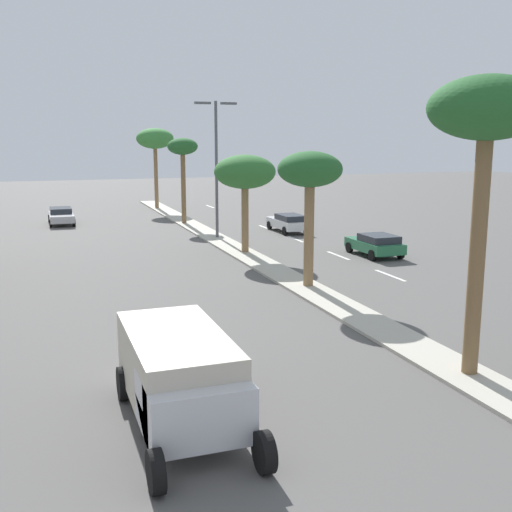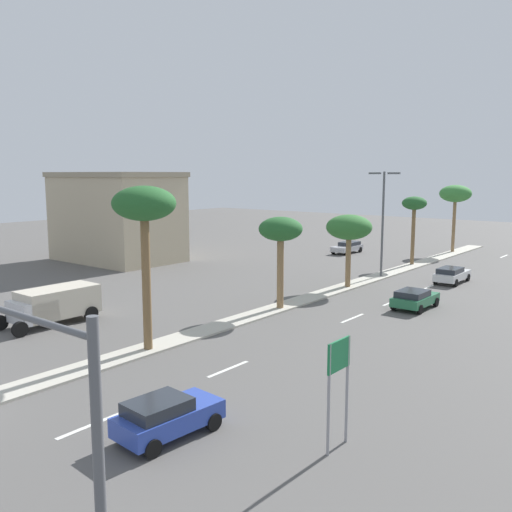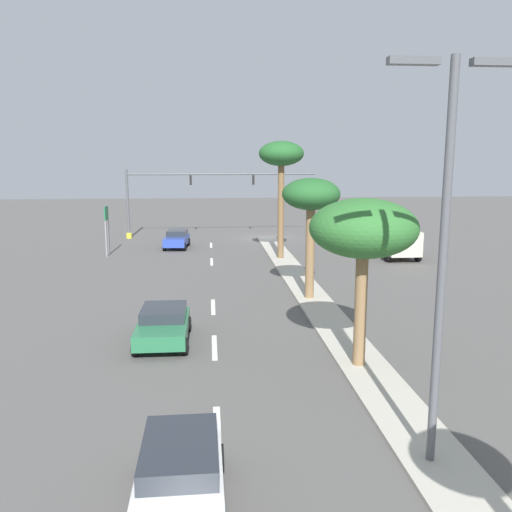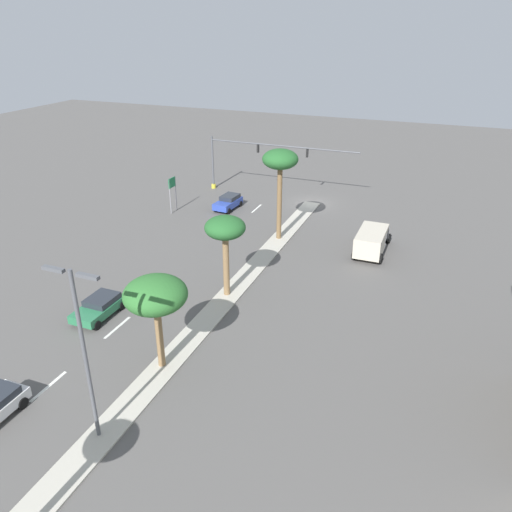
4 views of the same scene
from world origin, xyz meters
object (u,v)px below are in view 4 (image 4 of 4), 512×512
(palm_tree_right, at_px, (155,296))
(sedan_blue_inboard, at_px, (228,202))
(traffic_signal_gantry, at_px, (249,158))
(directional_road_sign, at_px, (172,188))
(sedan_green_rear, at_px, (99,307))
(box_truck, at_px, (372,240))
(street_lamp_outboard, at_px, (83,344))
(palm_tree_mid, at_px, (280,162))
(palm_tree_trailing, at_px, (225,230))

(palm_tree_right, xyz_separation_m, sedan_blue_inboard, (7.87, -26.62, -4.08))
(traffic_signal_gantry, relative_size, sedan_blue_inboard, 4.52)
(directional_road_sign, xyz_separation_m, palm_tree_right, (-12.94, 23.60, 2.16))
(sedan_green_rear, bearing_deg, box_truck, -131.66)
(street_lamp_outboard, bearing_deg, palm_tree_right, -89.77)
(sedan_blue_inboard, distance_m, sedan_green_rear, 23.33)
(directional_road_sign, height_order, street_lamp_outboard, street_lamp_outboard)
(directional_road_sign, distance_m, palm_tree_right, 27.00)
(palm_tree_right, bearing_deg, sedan_green_rear, -25.11)
(palm_tree_mid, xyz_separation_m, sedan_green_rear, (7.09, 17.45, -6.66))
(palm_tree_mid, xyz_separation_m, box_truck, (-8.64, -0.24, -6.15))
(sedan_blue_inboard, xyz_separation_m, box_truck, (-16.56, 5.63, 0.46))
(sedan_blue_inboard, height_order, box_truck, box_truck)
(directional_road_sign, relative_size, street_lamp_outboard, 0.41)
(directional_road_sign, height_order, palm_tree_right, palm_tree_right)
(palm_tree_mid, height_order, box_truck, palm_tree_mid)
(directional_road_sign, bearing_deg, traffic_signal_gantry, -118.45)
(directional_road_sign, distance_m, sedan_blue_inboard, 6.21)
(directional_road_sign, xyz_separation_m, palm_tree_mid, (-12.99, 2.85, 4.69))
(palm_tree_trailing, bearing_deg, directional_road_sign, -48.00)
(palm_tree_mid, distance_m, palm_tree_trailing, 11.71)
(palm_tree_right, xyz_separation_m, street_lamp_outboard, (-0.02, 6.01, 0.70))
(traffic_signal_gantry, distance_m, street_lamp_outboard, 39.58)
(palm_tree_trailing, bearing_deg, palm_tree_mid, -90.24)
(directional_road_sign, bearing_deg, palm_tree_right, 118.74)
(palm_tree_right, height_order, sedan_blue_inboard, palm_tree_right)
(sedan_blue_inboard, relative_size, box_truck, 0.66)
(traffic_signal_gantry, height_order, box_truck, traffic_signal_gantry)
(traffic_signal_gantry, relative_size, palm_tree_right, 3.07)
(palm_tree_right, xyz_separation_m, box_truck, (-8.69, -20.98, -3.62))
(directional_road_sign, bearing_deg, street_lamp_outboard, 113.65)
(palm_tree_trailing, bearing_deg, street_lamp_outboard, 90.08)
(palm_tree_mid, height_order, palm_tree_right, palm_tree_mid)
(palm_tree_mid, xyz_separation_m, palm_tree_right, (0.05, 20.75, -2.52))
(palm_tree_trailing, bearing_deg, sedan_blue_inboard, -65.66)
(directional_road_sign, relative_size, palm_tree_mid, 0.45)
(traffic_signal_gantry, height_order, directional_road_sign, traffic_signal_gantry)
(street_lamp_outboard, height_order, sedan_green_rear, street_lamp_outboard)
(directional_road_sign, height_order, sedan_blue_inboard, directional_road_sign)
(traffic_signal_gantry, xyz_separation_m, directional_road_sign, (4.95, 9.13, -1.52))
(traffic_signal_gantry, distance_m, palm_tree_trailing, 24.85)
(directional_road_sign, relative_size, palm_tree_right, 0.65)
(traffic_signal_gantry, distance_m, box_truck, 20.62)
(palm_tree_trailing, height_order, sedan_green_rear, palm_tree_trailing)
(palm_tree_right, height_order, sedan_green_rear, palm_tree_right)
(directional_road_sign, xyz_separation_m, palm_tree_trailing, (-12.94, 14.38, 2.61))
(sedan_green_rear, relative_size, box_truck, 0.66)
(palm_tree_trailing, bearing_deg, traffic_signal_gantry, -71.21)
(traffic_signal_gantry, relative_size, palm_tree_trailing, 2.89)
(traffic_signal_gantry, relative_size, palm_tree_mid, 2.12)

